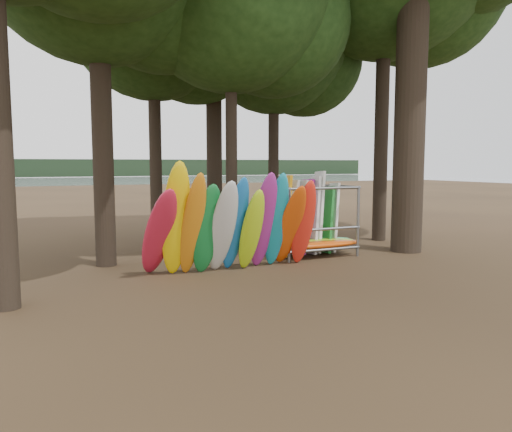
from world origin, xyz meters
name	(u,v)px	position (x,y,z in m)	size (l,w,h in m)	color
ground	(301,269)	(0.00, 0.00, 0.00)	(120.00, 120.00, 0.00)	#47331E
lake	(86,185)	(0.00, 60.00, 0.00)	(160.00, 160.00, 0.00)	gray
far_shore	(63,168)	(0.00, 110.00, 2.00)	(160.00, 4.00, 4.00)	black
oak_1	(153,12)	(-2.61, 6.44, 8.45)	(7.33, 7.33, 11.66)	black
oak_3	(274,39)	(2.24, 6.31, 7.95)	(6.90, 6.90, 10.97)	black
kayak_row	(231,226)	(-2.00, 0.34, 1.31)	(5.09, 2.04, 3.21)	red
storage_rack	(312,223)	(1.38, 1.73, 1.05)	(3.18, 1.53, 2.75)	slate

